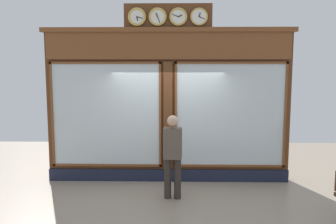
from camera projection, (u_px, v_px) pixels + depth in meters
The scene contains 2 objects.
shop_facade at pixel (168, 104), 8.38m from camera, with size 5.61×0.42×4.00m.
pedestrian at pixel (173, 153), 7.27m from camera, with size 0.38×0.25×1.69m.
Camera 1 is at (-0.17, 8.21, 2.69)m, focal length 39.24 mm.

